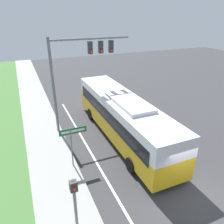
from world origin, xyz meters
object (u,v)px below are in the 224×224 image
object	(u,v)px
pedestrian_signal	(75,201)
bus	(122,115)
street_sign	(72,139)
signal_gantry	(79,64)

from	to	relation	value
pedestrian_signal	bus	bearing A→B (deg)	51.92
bus	pedestrian_signal	world-z (taller)	bus
pedestrian_signal	street_sign	size ratio (longest dim) A/B	1.13
signal_gantry	pedestrian_signal	bearing A→B (deg)	-107.32
bus	signal_gantry	size ratio (longest dim) A/B	1.72
signal_gantry	street_sign	distance (m)	6.10
street_sign	pedestrian_signal	bearing A→B (deg)	-102.55
bus	street_sign	bearing A→B (deg)	-154.38
signal_gantry	street_sign	xyz separation A→B (m)	(-1.90, -4.76, -3.30)
bus	signal_gantry	world-z (taller)	signal_gantry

